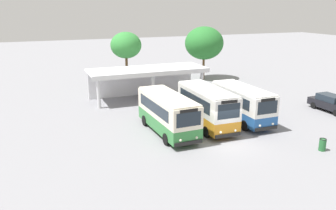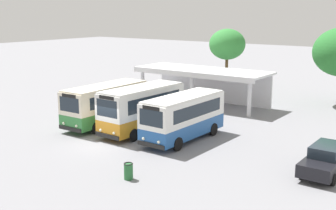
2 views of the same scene
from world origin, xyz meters
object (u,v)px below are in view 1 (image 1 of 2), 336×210
(city_bus_nearest_orange, at_px, (168,112))
(waiting_chair_second_from_end, at_px, (147,94))
(litter_bin_apron, at_px, (323,145))
(city_bus_middle_cream, at_px, (242,103))
(parked_car_flank, at_px, (331,103))
(waiting_chair_middle_seat, at_px, (152,94))
(waiting_chair_end_by_column, at_px, (142,95))
(city_bus_second_in_row, at_px, (207,106))

(city_bus_nearest_orange, distance_m, waiting_chair_second_from_end, 10.90)
(waiting_chair_second_from_end, xyz_separation_m, litter_bin_apron, (7.00, -18.18, -0.07))
(city_bus_nearest_orange, distance_m, litter_bin_apron, 11.72)
(city_bus_middle_cream, distance_m, litter_bin_apron, 7.98)
(litter_bin_apron, bearing_deg, city_bus_nearest_orange, 139.79)
(parked_car_flank, relative_size, waiting_chair_second_from_end, 5.31)
(waiting_chair_middle_seat, bearing_deg, litter_bin_apron, -70.62)
(waiting_chair_end_by_column, height_order, waiting_chair_second_from_end, same)
(city_bus_second_in_row, xyz_separation_m, city_bus_middle_cream, (3.60, 0.11, -0.13))
(city_bus_nearest_orange, height_order, parked_car_flank, city_bus_nearest_orange)
(city_bus_second_in_row, xyz_separation_m, waiting_chair_end_by_column, (-2.29, 10.62, -1.34))
(city_bus_second_in_row, height_order, waiting_chair_end_by_column, city_bus_second_in_row)
(city_bus_nearest_orange, bearing_deg, parked_car_flank, -1.66)
(waiting_chair_second_from_end, distance_m, waiting_chair_middle_seat, 0.59)
(city_bus_second_in_row, bearing_deg, city_bus_nearest_orange, -179.00)
(city_bus_middle_cream, bearing_deg, waiting_chair_end_by_column, 119.25)
(city_bus_nearest_orange, xyz_separation_m, waiting_chair_second_from_end, (1.89, 10.66, -1.23))
(city_bus_second_in_row, xyz_separation_m, litter_bin_apron, (5.30, -7.58, -1.41))
(waiting_chair_end_by_column, distance_m, litter_bin_apron, 19.72)
(waiting_chair_end_by_column, height_order, waiting_chair_middle_seat, same)
(parked_car_flank, distance_m, waiting_chair_second_from_end, 18.86)
(waiting_chair_middle_seat, bearing_deg, city_bus_nearest_orange, -103.03)
(city_bus_middle_cream, distance_m, waiting_chair_second_from_end, 11.82)
(city_bus_second_in_row, relative_size, waiting_chair_middle_seat, 8.56)
(city_bus_second_in_row, relative_size, city_bus_middle_cream, 1.01)
(waiting_chair_end_by_column, xyz_separation_m, waiting_chair_middle_seat, (1.18, 0.03, 0.00))
(waiting_chair_end_by_column, height_order, litter_bin_apron, litter_bin_apron)
(parked_car_flank, bearing_deg, litter_bin_apron, -139.44)
(city_bus_nearest_orange, distance_m, waiting_chair_middle_seat, 11.07)
(city_bus_second_in_row, relative_size, parked_car_flank, 1.61)
(city_bus_middle_cream, xyz_separation_m, waiting_chair_second_from_end, (-5.30, 10.50, -1.21))
(parked_car_flank, bearing_deg, waiting_chair_second_from_end, 143.72)
(city_bus_middle_cream, height_order, waiting_chair_second_from_end, city_bus_middle_cream)
(waiting_chair_end_by_column, bearing_deg, parked_car_flank, -35.30)
(parked_car_flank, bearing_deg, city_bus_middle_cream, 176.16)
(waiting_chair_end_by_column, xyz_separation_m, litter_bin_apron, (7.59, -18.20, -0.07))
(parked_car_flank, bearing_deg, waiting_chair_end_by_column, 144.70)
(city_bus_second_in_row, bearing_deg, city_bus_middle_cream, 1.69)
(parked_car_flank, xyz_separation_m, waiting_chair_end_by_column, (-15.79, 11.18, -0.31))
(waiting_chair_end_by_column, bearing_deg, city_bus_nearest_orange, -96.94)
(city_bus_second_in_row, relative_size, waiting_chair_second_from_end, 8.56)
(city_bus_nearest_orange, distance_m, parked_car_flank, 17.13)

